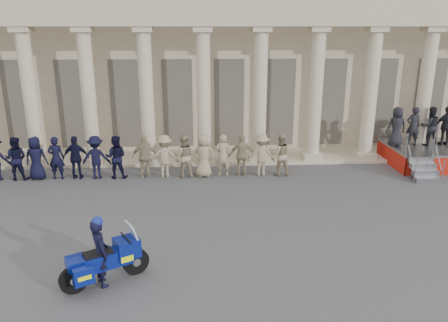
% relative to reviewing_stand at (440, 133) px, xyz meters
% --- Properties ---
extents(ground, '(90.00, 90.00, 0.00)m').
position_rel_reviewing_stand_xyz_m(ground, '(-12.36, -7.31, -1.54)').
color(ground, '#414144').
rests_on(ground, ground).
extents(building, '(40.00, 12.50, 9.00)m').
position_rel_reviewing_stand_xyz_m(building, '(-12.36, 7.44, 2.99)').
color(building, '#BCAB8D').
rests_on(building, ground).
extents(officer_rank, '(19.76, 0.71, 1.87)m').
position_rel_reviewing_stand_xyz_m(officer_rank, '(-16.94, -1.22, -0.60)').
color(officer_rank, black).
rests_on(officer_rank, ground).
extents(reviewing_stand, '(4.89, 4.23, 2.73)m').
position_rel_reviewing_stand_xyz_m(reviewing_stand, '(0.00, 0.00, 0.00)').
color(reviewing_stand, gray).
rests_on(reviewing_stand, ground).
extents(motorcycle, '(2.08, 1.52, 1.49)m').
position_rel_reviewing_stand_xyz_m(motorcycle, '(-13.63, -9.40, -0.89)').
color(motorcycle, black).
rests_on(motorcycle, ground).
extents(rider, '(0.69, 0.78, 1.87)m').
position_rel_reviewing_stand_xyz_m(rider, '(-13.74, -9.47, -0.61)').
color(rider, black).
rests_on(rider, ground).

